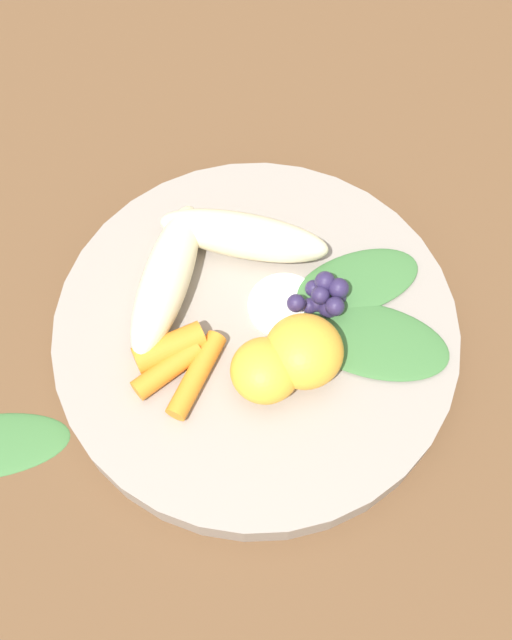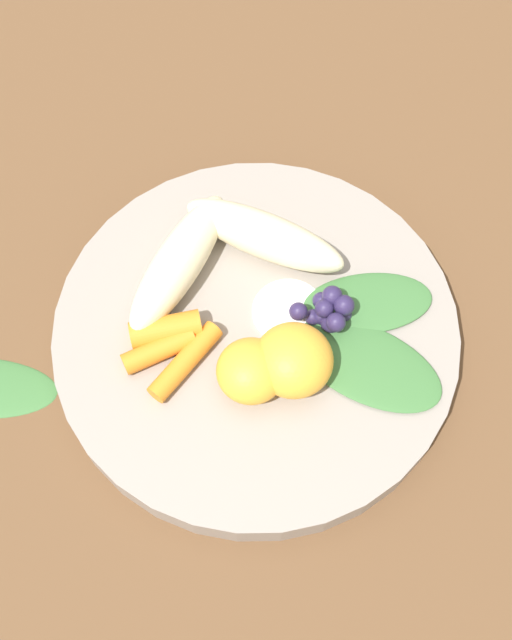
% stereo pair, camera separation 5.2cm
% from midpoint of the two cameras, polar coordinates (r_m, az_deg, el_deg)
% --- Properties ---
extents(ground_plane, '(2.40, 2.40, 0.00)m').
position_cam_midpoint_polar(ground_plane, '(0.56, 2.68, -1.96)').
color(ground_plane, brown).
extents(bowl, '(0.28, 0.28, 0.03)m').
position_cam_midpoint_polar(bowl, '(0.54, 2.74, -1.37)').
color(bowl, gray).
rests_on(bowl, ground_plane).
extents(banana_peeled_left, '(0.12, 0.09, 0.03)m').
position_cam_midpoint_polar(banana_peeled_left, '(0.54, -3.01, 4.06)').
color(banana_peeled_left, beige).
rests_on(banana_peeled_left, bowl).
extents(banana_peeled_right, '(0.09, 0.12, 0.03)m').
position_cam_midpoint_polar(banana_peeled_right, '(0.55, 3.33, 6.06)').
color(banana_peeled_right, beige).
rests_on(banana_peeled_right, bowl).
extents(orange_segment_near, '(0.05, 0.05, 0.04)m').
position_cam_midpoint_polar(orange_segment_near, '(0.50, 5.78, -3.29)').
color(orange_segment_near, '#F4A833').
rests_on(orange_segment_near, bowl).
extents(orange_segment_far, '(0.05, 0.05, 0.03)m').
position_cam_midpoint_polar(orange_segment_far, '(0.50, 2.62, -4.11)').
color(orange_segment_far, '#F4A833').
rests_on(orange_segment_far, bowl).
extents(carrot_front, '(0.02, 0.05, 0.02)m').
position_cam_midpoint_polar(carrot_front, '(0.52, -3.90, -1.03)').
color(carrot_front, orange).
rests_on(carrot_front, bowl).
extents(carrot_mid_left, '(0.03, 0.05, 0.02)m').
position_cam_midpoint_polar(carrot_mid_left, '(0.52, -4.39, -2.54)').
color(carrot_mid_left, orange).
rests_on(carrot_mid_left, bowl).
extents(carrot_mid_right, '(0.05, 0.05, 0.01)m').
position_cam_midpoint_polar(carrot_mid_right, '(0.51, -2.40, -3.40)').
color(carrot_mid_right, orange).
rests_on(carrot_mid_right, bowl).
extents(blueberry_pile, '(0.04, 0.04, 0.03)m').
position_cam_midpoint_polar(blueberry_pile, '(0.53, 8.07, 0.40)').
color(blueberry_pile, '#2D234C').
rests_on(blueberry_pile, bowl).
extents(coconut_shred_patch, '(0.05, 0.05, 0.00)m').
position_cam_midpoint_polar(coconut_shred_patch, '(0.54, 5.22, 0.33)').
color(coconut_shred_patch, white).
rests_on(coconut_shred_patch, bowl).
extents(kale_leaf_left, '(0.11, 0.12, 0.00)m').
position_cam_midpoint_polar(kale_leaf_left, '(0.53, 11.05, -3.50)').
color(kale_leaf_left, '#3D7038').
rests_on(kale_leaf_left, bowl).
extents(kale_leaf_right, '(0.05, 0.09, 0.00)m').
position_cam_midpoint_polar(kale_leaf_right, '(0.55, 10.96, 0.98)').
color(kale_leaf_right, '#3D7038').
rests_on(kale_leaf_right, bowl).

